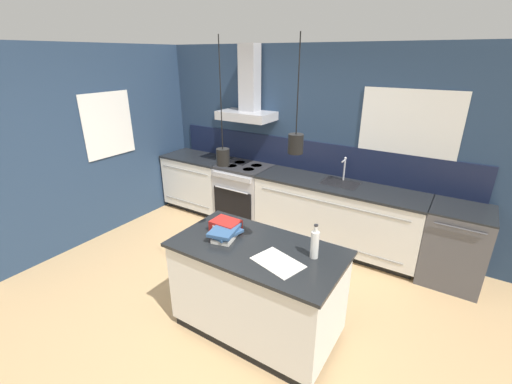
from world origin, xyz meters
name	(u,v)px	position (x,y,z in m)	size (l,w,h in m)	color
ground_plane	(226,299)	(0.00, 0.00, 0.00)	(16.00, 16.00, 0.00)	tan
wall_back	(306,139)	(-0.05, 2.00, 1.35)	(5.60, 2.30, 2.60)	navy
wall_left	(118,140)	(-2.43, 0.70, 1.30)	(0.08, 3.80, 2.60)	navy
counter_run_left	(199,182)	(-1.82, 1.69, 0.46)	(1.10, 0.64, 0.91)	black
counter_run_sink	(335,215)	(0.57, 1.69, 0.46)	(2.19, 0.64, 1.23)	black
oven_range	(244,194)	(-0.90, 1.69, 0.46)	(0.77, 0.66, 0.91)	#B5B5BA
dishwasher	(455,245)	(1.98, 1.69, 0.46)	(0.64, 0.65, 0.91)	#4C4C51
kitchen_island	(257,290)	(0.51, -0.17, 0.46)	(1.51, 0.81, 0.91)	black
bottle_on_island	(315,244)	(0.99, -0.06, 1.04)	(0.07, 0.07, 0.30)	silver
book_stack	(225,233)	(0.18, -0.19, 0.96)	(0.28, 0.35, 0.09)	silver
red_supply_box	(226,226)	(0.10, -0.08, 0.96)	(0.26, 0.20, 0.10)	red
paper_pile	(278,262)	(0.78, -0.29, 0.91)	(0.45, 0.36, 0.01)	silver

